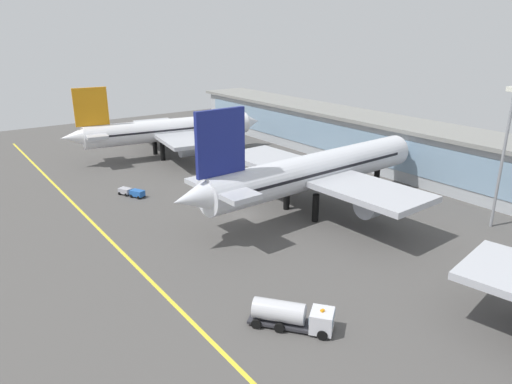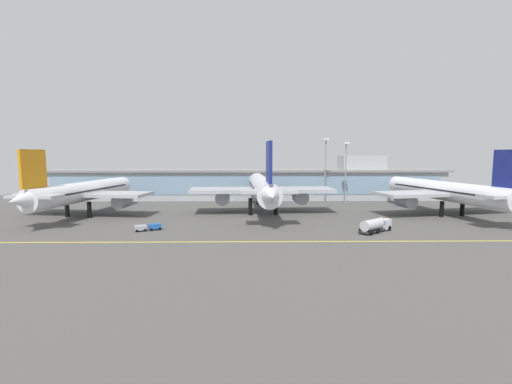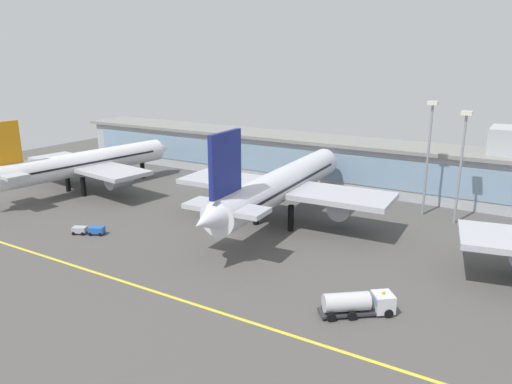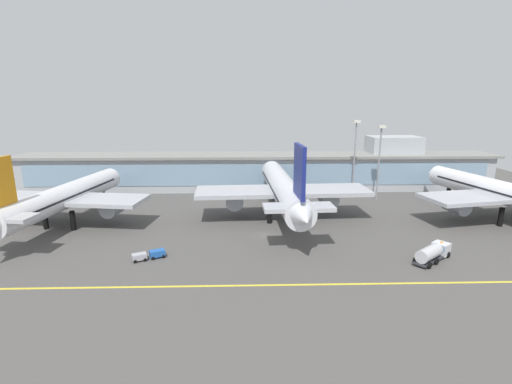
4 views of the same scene
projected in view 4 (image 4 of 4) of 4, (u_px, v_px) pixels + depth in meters
ground_plane at (264, 235)px, 77.70m from camera, size 204.23×204.23×0.00m
taxiway_centreline_stripe at (272, 285)px, 56.33m from camera, size 163.39×0.50×0.01m
terminal_building at (264, 170)px, 117.91m from camera, size 148.88×14.00×16.33m
airliner_near_left at (65, 197)px, 82.33m from camera, size 36.45×50.17×17.85m
airliner_near_right at (283, 189)px, 86.99m from camera, size 41.08×54.50×19.72m
airliner_far_right at (504, 194)px, 85.37m from camera, size 39.31×53.33×17.82m
fuel_tanker_truck at (433, 252)px, 64.89m from camera, size 8.60×7.52×2.90m
baggage_tug_near at (149, 255)px, 65.53m from camera, size 5.71×3.82×1.40m
apron_light_mast_west at (380, 151)px, 101.96m from camera, size 1.80×1.80×20.86m
apron_light_mast_centre at (355, 148)px, 103.75m from camera, size 1.80×1.80×22.14m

